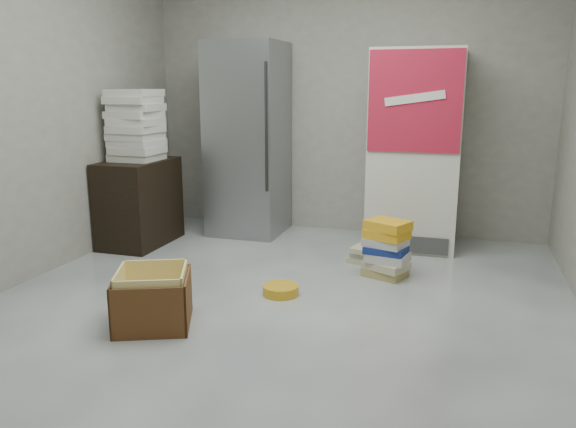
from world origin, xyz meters
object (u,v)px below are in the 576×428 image
(phonebook_stack_main, at_px, (387,249))
(wood_shelf, at_px, (139,203))
(coke_cooler, at_px, (416,150))
(cardboard_box, at_px, (153,302))
(steel_fridge, at_px, (248,140))

(phonebook_stack_main, bearing_deg, wood_shelf, -168.72)
(wood_shelf, bearing_deg, phonebook_stack_main, -6.42)
(coke_cooler, xyz_separation_m, wood_shelf, (-2.48, -0.72, -0.50))
(coke_cooler, distance_m, cardboard_box, 2.84)
(steel_fridge, relative_size, wood_shelf, 2.37)
(steel_fridge, distance_m, phonebook_stack_main, 1.97)
(coke_cooler, relative_size, wood_shelf, 2.25)
(coke_cooler, distance_m, wood_shelf, 2.63)
(phonebook_stack_main, xyz_separation_m, cardboard_box, (-1.28, -1.37, -0.08))
(coke_cooler, bearing_deg, cardboard_box, -120.42)
(phonebook_stack_main, bearing_deg, coke_cooler, 101.48)
(phonebook_stack_main, bearing_deg, steel_fridge, 164.82)
(cardboard_box, bearing_deg, coke_cooler, 36.74)
(steel_fridge, xyz_separation_m, cardboard_box, (0.26, -2.36, -0.80))
(coke_cooler, height_order, phonebook_stack_main, coke_cooler)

